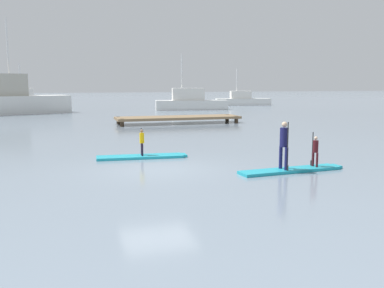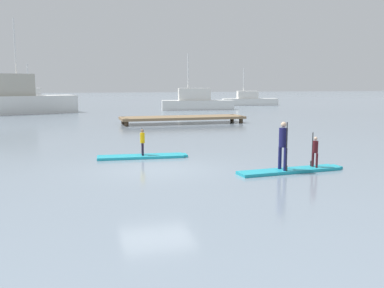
# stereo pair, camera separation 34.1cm
# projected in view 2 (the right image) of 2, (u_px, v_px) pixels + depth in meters

# --- Properties ---
(ground_plane) EXTENTS (240.00, 240.00, 0.00)m
(ground_plane) POSITION_uv_depth(u_px,v_px,m) (156.00, 169.00, 14.63)
(ground_plane) COLOR gray
(paddleboard_near) EXTENTS (3.56, 1.04, 0.10)m
(paddleboard_near) POSITION_uv_depth(u_px,v_px,m) (142.00, 156.00, 16.83)
(paddleboard_near) COLOR #1E9EB2
(paddleboard_near) RESTS_ON ground
(paddler_child_solo) EXTENTS (0.19, 0.37, 1.06)m
(paddler_child_solo) POSITION_uv_depth(u_px,v_px,m) (142.00, 141.00, 16.76)
(paddler_child_solo) COLOR black
(paddler_child_solo) RESTS_ON paddleboard_near
(paddleboard_far) EXTENTS (3.80, 0.94, 0.10)m
(paddleboard_far) POSITION_uv_depth(u_px,v_px,m) (291.00, 170.00, 14.14)
(paddleboard_far) COLOR #1E9EB2
(paddleboard_far) RESTS_ON ground
(paddler_adult) EXTENTS (0.30, 0.50, 1.58)m
(paddler_adult) POSITION_uv_depth(u_px,v_px,m) (283.00, 142.00, 13.89)
(paddler_adult) COLOR #19194C
(paddler_adult) RESTS_ON paddleboard_far
(paddler_child_front) EXTENTS (0.19, 0.37, 1.16)m
(paddler_child_front) POSITION_uv_depth(u_px,v_px,m) (315.00, 150.00, 14.38)
(paddler_child_front) COLOR #4C1419
(paddler_child_front) RESTS_ON paddleboard_far
(fishing_boat_white_large) EXTENTS (11.21, 6.13, 8.88)m
(fishing_boat_white_large) POSITION_uv_depth(u_px,v_px,m) (14.00, 99.00, 40.44)
(fishing_boat_white_large) COLOR silver
(fishing_boat_white_large) RESTS_ON ground
(fishing_boat_green_midground) EXTENTS (7.37, 3.05, 4.80)m
(fishing_boat_green_midground) POSITION_uv_depth(u_px,v_px,m) (249.00, 100.00, 56.50)
(fishing_boat_green_midground) COLOR silver
(fishing_boat_green_midground) RESTS_ON ground
(motor_boat_small_navy) EXTENTS (7.99, 2.97, 6.01)m
(motor_boat_small_navy) POSITION_uv_depth(u_px,v_px,m) (197.00, 102.00, 46.84)
(motor_boat_small_navy) COLOR silver
(motor_boat_small_navy) RESTS_ON ground
(trawler_grey_distant) EXTENTS (5.63, 2.28, 5.15)m
(trawler_grey_distant) POSITION_uv_depth(u_px,v_px,m) (34.00, 101.00, 51.82)
(trawler_grey_distant) COLOR navy
(trawler_grey_distant) RESTS_ON ground
(floating_dock) EXTENTS (8.97, 2.42, 0.51)m
(floating_dock) POSITION_uv_depth(u_px,v_px,m) (183.00, 118.00, 31.06)
(floating_dock) COLOR #846B4C
(floating_dock) RESTS_ON ground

